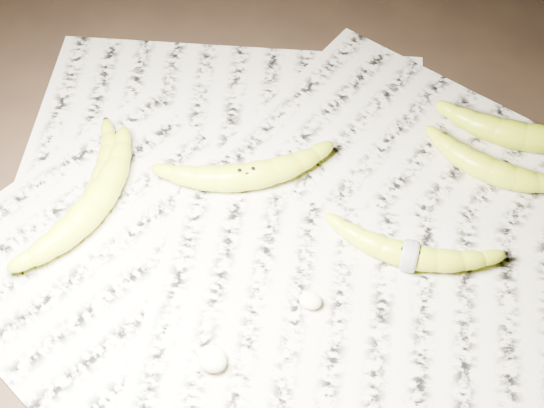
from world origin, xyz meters
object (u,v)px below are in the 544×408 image
(banana_left_a, at_px, (100,183))
(banana_upper_a, at_px, (525,135))
(banana_center, at_px, (246,175))
(banana_left_b, at_px, (93,204))
(banana_upper_b, at_px, (491,169))
(banana_taped, at_px, (410,254))

(banana_left_a, bearing_deg, banana_upper_a, -69.12)
(banana_center, bearing_deg, banana_left_a, 173.90)
(banana_left_b, height_order, banana_center, banana_left_b)
(banana_left_a, bearing_deg, banana_upper_b, -74.54)
(banana_upper_b, bearing_deg, banana_left_a, -148.77)
(banana_center, bearing_deg, banana_upper_a, 0.68)
(banana_left_b, bearing_deg, banana_taped, -73.11)
(banana_upper_a, bearing_deg, banana_taped, -120.39)
(banana_upper_a, height_order, banana_upper_b, banana_upper_a)
(banana_left_a, xyz_separation_m, banana_upper_b, (0.48, 0.18, 0.00))
(banana_taped, bearing_deg, banana_upper_b, 62.53)
(banana_left_a, distance_m, banana_left_b, 0.04)
(banana_left_a, height_order, banana_center, banana_center)
(banana_left_b, relative_size, banana_taped, 1.10)
(banana_left_b, distance_m, banana_upper_b, 0.52)
(banana_center, xyz_separation_m, banana_upper_a, (0.34, 0.18, 0.00))
(banana_left_a, distance_m, banana_taped, 0.40)
(banana_taped, relative_size, banana_upper_b, 1.13)
(banana_left_a, xyz_separation_m, banana_left_b, (0.01, -0.04, 0.00))
(banana_left_b, xyz_separation_m, banana_upper_a, (0.50, 0.28, -0.00))
(banana_upper_a, xyz_separation_m, banana_upper_b, (-0.03, -0.07, -0.00))
(banana_left_a, relative_size, banana_center, 0.89)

